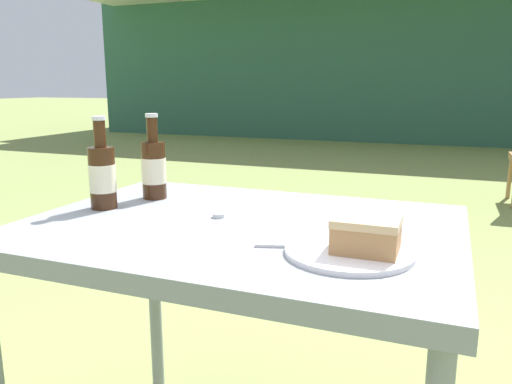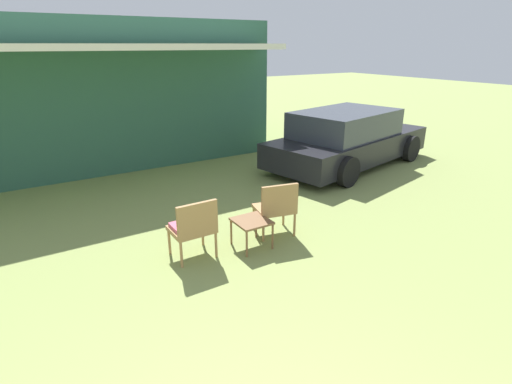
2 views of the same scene
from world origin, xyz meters
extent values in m
cube|color=black|center=(6.13, 5.93, 0.45)|extent=(4.64, 2.60, 0.55)
cube|color=#383D47|center=(5.92, 5.88, 1.01)|extent=(2.69, 2.05, 0.58)
cylinder|color=black|center=(7.27, 7.08, 0.31)|extent=(0.65, 0.33, 0.62)
cylinder|color=black|center=(7.65, 5.35, 0.31)|extent=(0.65, 0.33, 0.62)
cylinder|color=black|center=(4.62, 6.51, 0.31)|extent=(0.65, 0.33, 0.62)
cylinder|color=black|center=(4.99, 4.78, 0.31)|extent=(0.65, 0.33, 0.62)
cylinder|color=#9E7547|center=(1.46, 4.02, 0.18)|extent=(0.04, 0.04, 0.37)
cylinder|color=#9E7547|center=(0.97, 4.01, 0.18)|extent=(0.04, 0.04, 0.37)
cylinder|color=#9E7547|center=(1.47, 3.60, 0.18)|extent=(0.04, 0.04, 0.37)
cylinder|color=#9E7547|center=(0.97, 3.60, 0.18)|extent=(0.04, 0.04, 0.37)
cube|color=#9E7547|center=(1.22, 3.81, 0.40)|extent=(0.56, 0.48, 0.06)
cube|color=#9E7547|center=(1.22, 3.60, 0.63)|extent=(0.55, 0.06, 0.41)
cube|color=#CC5670|center=(1.22, 3.81, 0.45)|extent=(0.50, 0.41, 0.05)
cylinder|color=#9E7547|center=(2.83, 3.96, 0.18)|extent=(0.04, 0.04, 0.37)
cylinder|color=#9E7547|center=(2.35, 4.06, 0.18)|extent=(0.04, 0.04, 0.37)
cylinder|color=#9E7547|center=(2.74, 3.55, 0.18)|extent=(0.04, 0.04, 0.37)
cylinder|color=#9E7547|center=(2.26, 3.66, 0.18)|extent=(0.04, 0.04, 0.37)
cube|color=#9E7547|center=(2.55, 3.81, 0.40)|extent=(0.64, 0.58, 0.06)
cube|color=#9E7547|center=(2.50, 3.60, 0.63)|extent=(0.55, 0.17, 0.41)
cube|color=brown|center=(2.03, 3.60, 0.40)|extent=(0.47, 0.48, 0.03)
cylinder|color=brown|center=(1.82, 3.39, 0.19)|extent=(0.03, 0.03, 0.38)
cylinder|color=brown|center=(2.24, 3.39, 0.19)|extent=(0.03, 0.03, 0.38)
cylinder|color=brown|center=(1.82, 3.82, 0.19)|extent=(0.03, 0.03, 0.38)
cylinder|color=brown|center=(2.24, 3.82, 0.19)|extent=(0.03, 0.03, 0.38)
camera|label=1|loc=(0.43, -1.00, 1.03)|focal=35.00mm
camera|label=2|loc=(-0.60, -0.73, 2.71)|focal=28.00mm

